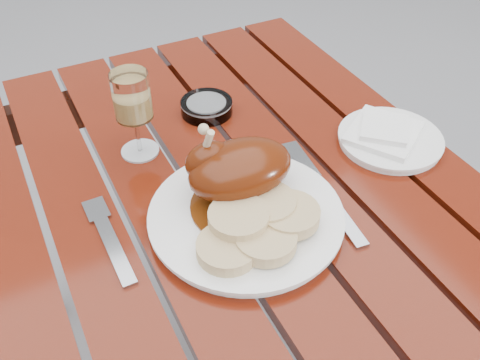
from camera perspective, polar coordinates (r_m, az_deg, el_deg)
name	(u,v)px	position (r m, az deg, el deg)	size (l,w,h in m)	color
table	(249,349)	(1.13, 0.98, -17.59)	(0.80, 1.20, 0.75)	maroon
dinner_plate	(246,217)	(0.82, 0.64, -3.97)	(0.30, 0.30, 0.02)	white
roast_duck	(236,170)	(0.82, -0.44, 1.09)	(0.18, 0.17, 0.12)	#4E2208
bread_dumplings	(258,224)	(0.77, 1.93, -4.77)	(0.20, 0.14, 0.04)	tan
wine_glass	(135,115)	(0.93, -11.18, 6.81)	(0.07, 0.07, 0.16)	tan
side_plate	(390,140)	(1.01, 15.71, 4.18)	(0.19, 0.19, 0.02)	white
napkin	(383,132)	(1.00, 15.05, 4.93)	(0.12, 0.11, 0.01)	white
ashtray	(207,107)	(1.05, -3.59, 7.79)	(0.10, 0.10, 0.03)	#B2B7BC
fork	(111,243)	(0.82, -13.55, -6.57)	(0.02, 0.17, 0.01)	gray
knife	(327,198)	(0.87, 9.30, -1.87)	(0.02, 0.22, 0.01)	gray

